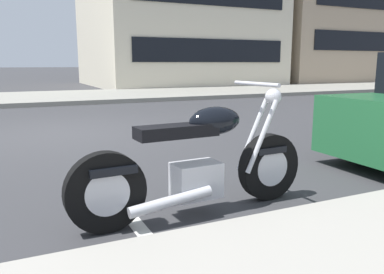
% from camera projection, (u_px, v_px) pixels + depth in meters
% --- Properties ---
extents(ground_plane, '(260.00, 260.00, 0.00)m').
position_uv_depth(ground_plane, '(63.00, 134.00, 7.15)').
color(ground_plane, '#333335').
extents(sidewalk_far_curb, '(120.00, 5.00, 0.14)m').
position_uv_depth(sidewalk_far_curb, '(303.00, 89.00, 18.75)').
color(sidewalk_far_curb, gray).
rests_on(sidewalk_far_curb, ground).
extents(parking_stall_stripe, '(0.12, 2.20, 0.01)m').
position_uv_depth(parking_stall_stripe, '(130.00, 216.00, 3.30)').
color(parking_stall_stripe, silver).
rests_on(parking_stall_stripe, ground).
extents(parked_motorcycle, '(2.19, 0.62, 1.11)m').
position_uv_depth(parked_motorcycle, '(199.00, 165.00, 3.29)').
color(parked_motorcycle, black).
rests_on(parked_motorcycle, ground).
extents(townhouse_behind_pole, '(9.60, 9.85, 8.52)m').
position_uv_depth(townhouse_behind_pole, '(174.00, 11.00, 22.80)').
color(townhouse_behind_pole, beige).
rests_on(townhouse_behind_pole, ground).
extents(townhouse_far_uphill, '(11.45, 11.99, 11.56)m').
position_uv_depth(townhouse_far_uphill, '(311.00, 0.00, 28.11)').
color(townhouse_far_uphill, tan).
rests_on(townhouse_far_uphill, ground).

